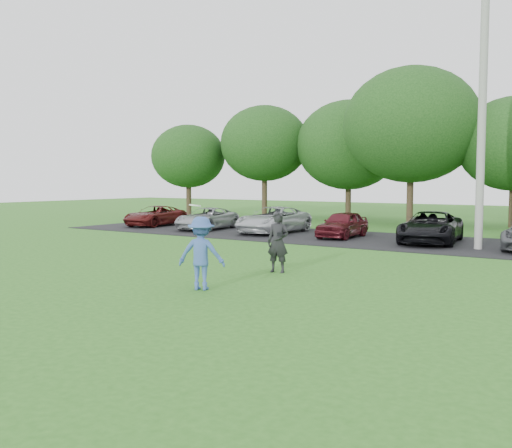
{
  "coord_description": "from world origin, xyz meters",
  "views": [
    {
      "loc": [
        8.56,
        -9.15,
        2.48
      ],
      "look_at": [
        0.0,
        3.5,
        1.3
      ],
      "focal_mm": 40.0,
      "sensor_mm": 36.0,
      "label": 1
    }
  ],
  "objects": [
    {
      "name": "parked_cars",
      "position": [
        0.12,
        13.04,
        0.61
      ],
      "size": [
        27.89,
        4.65,
        1.23
      ],
      "color": "#4F1211",
      "rests_on": "parking_lot"
    },
    {
      "name": "tree_row",
      "position": [
        1.51,
        22.76,
        4.91
      ],
      "size": [
        42.39,
        9.85,
        8.64
      ],
      "color": "#38281C",
      "rests_on": "ground"
    },
    {
      "name": "utility_pole",
      "position": [
        3.82,
        12.0,
        5.36
      ],
      "size": [
        0.28,
        0.28,
        10.72
      ],
      "primitive_type": "cylinder",
      "color": "#9D9E98",
      "rests_on": "ground"
    },
    {
      "name": "camera_bystander",
      "position": [
        0.54,
        3.75,
        0.82
      ],
      "size": [
        0.66,
        0.49,
        1.63
      ],
      "color": "black",
      "rests_on": "ground"
    },
    {
      "name": "parking_lot",
      "position": [
        0.0,
        13.0,
        0.01
      ],
      "size": [
        32.0,
        6.5,
        0.03
      ],
      "primitive_type": "cube",
      "color": "black",
      "rests_on": "ground"
    },
    {
      "name": "frisbee_player",
      "position": [
        0.38,
        0.74,
        0.83
      ],
      "size": [
        1.23,
        1.0,
        1.96
      ],
      "color": "#3B5CA7",
      "rests_on": "ground"
    },
    {
      "name": "ground",
      "position": [
        0.0,
        0.0,
        0.0
      ],
      "size": [
        100.0,
        100.0,
        0.0
      ],
      "primitive_type": "plane",
      "color": "#2C661D",
      "rests_on": "ground"
    }
  ]
}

